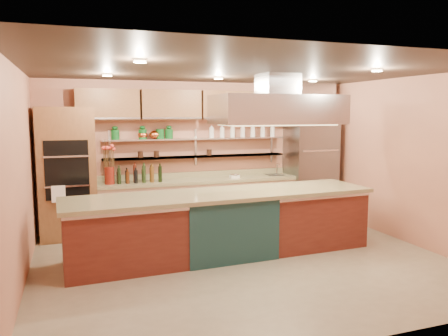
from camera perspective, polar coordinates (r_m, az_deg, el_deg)
name	(u,v)px	position (r m, az deg, el deg)	size (l,w,h in m)	color
floor	(244,262)	(6.66, 2.67, -12.18)	(6.00, 5.00, 0.02)	gray
ceiling	(245,70)	(6.31, 2.83, 12.67)	(6.00, 5.00, 0.02)	black
wall_back	(198,153)	(8.68, -3.46, 1.92)	(6.00, 0.04, 2.80)	tan
wall_front	(348,201)	(4.15, 15.85, -4.17)	(6.00, 0.04, 2.80)	tan
wall_left	(18,179)	(5.91, -25.34, -1.26)	(0.04, 5.00, 2.80)	tan
wall_right	(411,161)	(7.95, 23.21, 0.86)	(0.04, 5.00, 2.80)	tan
oven_stack	(67,174)	(8.07, -19.78, -0.69)	(0.95, 0.64, 2.30)	brown
refrigerator	(310,168)	(9.32, 11.22, -0.01)	(0.95, 0.72, 2.10)	slate
back_counter	(200,203)	(8.52, -3.18, -4.54)	(3.84, 0.64, 0.93)	tan
wall_shelf_lower	(197,157)	(8.55, -3.54, 1.50)	(3.60, 0.26, 0.03)	silver
wall_shelf_upper	(197,139)	(8.52, -3.56, 3.84)	(3.60, 0.26, 0.03)	silver
upper_cabinets	(200,105)	(8.48, -3.17, 8.22)	(4.60, 0.36, 0.55)	brown
range_hood	(277,110)	(6.96, 6.95, 7.58)	(2.00, 1.00, 0.45)	silver
ceiling_downlights	(240,73)	(6.49, 2.14, 12.25)	(4.00, 2.80, 0.02)	#FFE5A5
island	(223,224)	(6.83, -0.12, -7.28)	(4.70, 1.02, 0.98)	maroon
flower_vase	(109,176)	(8.07, -14.73, -0.96)	(0.18, 0.18, 0.31)	#61170E
oil_bottle_cluster	(140,175)	(8.13, -10.97, -0.92)	(0.86, 0.25, 0.28)	black
kitchen_scale	(234,175)	(8.61, 1.37, -0.94)	(0.17, 0.13, 0.10)	white
bar_faucet	(277,169)	(9.07, 6.91, -0.16)	(0.03, 0.03, 0.23)	white
copper_kettle	(154,135)	(8.33, -9.08, 4.33)	(0.19, 0.19, 0.16)	#CD5E2F
green_canister	(160,134)	(8.35, -8.35, 4.43)	(0.15, 0.15, 0.18)	#114F1B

